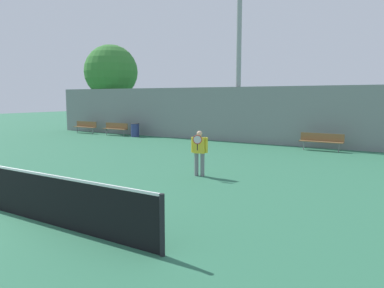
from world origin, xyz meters
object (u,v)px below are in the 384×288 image
(light_pole_far_right, at_px, (239,44))
(trash_bin, at_px, (135,130))
(bench_courtside_near, at_px, (116,128))
(tree_green_tall, at_px, (111,72))
(tennis_player, at_px, (199,151))
(bench_courtside_far, at_px, (321,140))
(bench_by_gate, at_px, (86,126))

(light_pole_far_right, bearing_deg, trash_bin, -169.28)
(bench_courtside_near, distance_m, trash_bin, 1.74)
(tree_green_tall, bearing_deg, tennis_player, -36.66)
(bench_courtside_near, xyz_separation_m, trash_bin, (1.73, 0.07, -0.10))
(bench_courtside_far, distance_m, trash_bin, 12.47)
(bench_by_gate, bearing_deg, trash_bin, 0.85)
(tennis_player, bearing_deg, light_pole_far_right, 91.71)
(bench_courtside_near, bearing_deg, tree_green_tall, 137.71)
(bench_by_gate, bearing_deg, light_pole_far_right, 6.77)
(tree_green_tall, bearing_deg, bench_courtside_far, -8.57)
(tennis_player, bearing_deg, tree_green_tall, 126.76)
(tennis_player, height_order, bench_by_gate, tennis_player)
(tennis_player, bearing_deg, bench_courtside_far, 59.88)
(bench_courtside_near, height_order, trash_bin, trash_bin)
(bench_courtside_near, bearing_deg, tennis_player, -35.21)
(tennis_player, xyz_separation_m, bench_courtside_far, (2.06, 8.57, -0.33))
(tennis_player, relative_size, bench_courtside_far, 0.72)
(bench_by_gate, distance_m, light_pole_far_right, 13.13)
(bench_by_gate, height_order, trash_bin, trash_bin)
(bench_courtside_far, distance_m, light_pole_far_right, 7.66)
(bench_by_gate, bearing_deg, tree_green_tall, 83.91)
(tennis_player, distance_m, bench_by_gate, 17.49)
(bench_by_gate, height_order, tree_green_tall, tree_green_tall)
(bench_courtside_far, bearing_deg, tennis_player, -103.54)
(bench_courtside_near, distance_m, tree_green_tall, 5.62)
(tennis_player, xyz_separation_m, bench_courtside_near, (-12.14, 8.57, -0.33))
(bench_by_gate, bearing_deg, tennis_player, -29.35)
(bench_by_gate, bearing_deg, bench_courtside_near, -0.00)
(light_pole_far_right, relative_size, tree_green_tall, 1.55)
(bench_by_gate, relative_size, trash_bin, 2.30)
(bench_courtside_near, distance_m, bench_by_gate, 3.10)
(bench_courtside_far, height_order, trash_bin, trash_bin)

